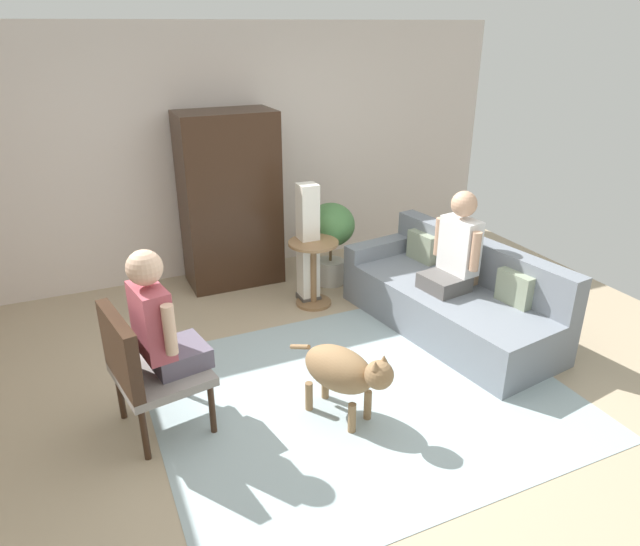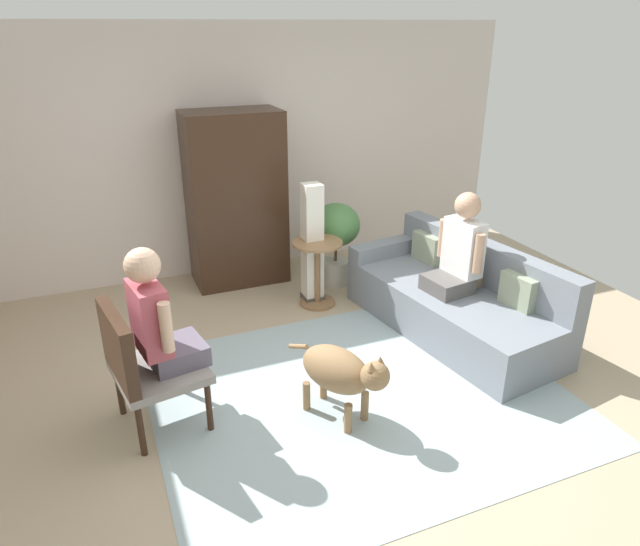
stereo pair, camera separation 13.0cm
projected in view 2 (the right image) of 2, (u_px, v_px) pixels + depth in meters
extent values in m
plane|color=tan|center=(342.00, 388.00, 4.40)|extent=(6.85, 6.85, 0.00)
cube|color=silver|center=(240.00, 151.00, 6.17)|extent=(6.31, 0.12, 2.62)
cube|color=#9EB2B7|center=(360.00, 395.00, 4.31)|extent=(3.01, 2.52, 0.01)
cube|color=slate|center=(451.00, 310.00, 5.14)|extent=(1.16, 2.18, 0.42)
cube|color=slate|center=(484.00, 262.00, 5.14)|extent=(0.48, 2.08, 0.38)
cube|color=slate|center=(389.00, 248.00, 5.77)|extent=(0.88, 0.30, 0.15)
cube|color=gray|center=(518.00, 291.00, 4.69)|extent=(0.15, 0.33, 0.28)
cube|color=tan|center=(468.00, 268.00, 5.14)|extent=(0.14, 0.30, 0.28)
cube|color=gray|center=(427.00, 248.00, 5.59)|extent=(0.15, 0.35, 0.28)
cylinder|color=#382316|center=(183.00, 371.00, 4.27)|extent=(0.04, 0.04, 0.39)
cylinder|color=#382316|center=(209.00, 406.00, 3.88)|extent=(0.04, 0.04, 0.39)
cylinder|color=#382316|center=(120.00, 390.00, 4.04)|extent=(0.04, 0.04, 0.39)
cylinder|color=#382316|center=(141.00, 430.00, 3.65)|extent=(0.04, 0.04, 0.39)
cube|color=gray|center=(160.00, 371.00, 3.87)|extent=(0.66, 0.70, 0.06)
cube|color=#382316|center=(118.00, 347.00, 3.64)|extent=(0.19, 0.62, 0.48)
cube|color=#585453|center=(447.00, 284.00, 4.99)|extent=(0.40, 0.40, 0.14)
cube|color=white|center=(463.00, 247.00, 4.93)|extent=(0.23, 0.38, 0.49)
sphere|color=tan|center=(468.00, 205.00, 4.78)|extent=(0.22, 0.22, 0.22)
cylinder|color=tan|center=(479.00, 253.00, 4.73)|extent=(0.08, 0.08, 0.34)
cylinder|color=tan|center=(443.00, 238.00, 5.08)|extent=(0.08, 0.08, 0.34)
cube|color=#5B5465|center=(177.00, 353.00, 3.89)|extent=(0.42, 0.41, 0.14)
cube|color=#B24C59|center=(150.00, 318.00, 3.69)|extent=(0.24, 0.38, 0.48)
sphere|color=#DDB293|center=(142.00, 265.00, 3.54)|extent=(0.23, 0.23, 0.23)
cylinder|color=#DDB293|center=(145.00, 301.00, 3.87)|extent=(0.08, 0.08, 0.34)
cylinder|color=#DDB293|center=(166.00, 327.00, 3.54)|extent=(0.08, 0.08, 0.34)
cylinder|color=olive|center=(317.00, 243.00, 5.46)|extent=(0.49, 0.49, 0.02)
cylinder|color=olive|center=(317.00, 275.00, 5.60)|extent=(0.06, 0.06, 0.64)
cylinder|color=olive|center=(317.00, 302.00, 5.72)|extent=(0.35, 0.35, 0.03)
ellipsoid|color=olive|center=(336.00, 369.00, 3.96)|extent=(0.52, 0.63, 0.31)
sphere|color=olive|center=(375.00, 376.00, 3.71)|extent=(0.20, 0.20, 0.20)
cone|color=olive|center=(380.00, 360.00, 3.71)|extent=(0.06, 0.06, 0.06)
cone|color=olive|center=(371.00, 366.00, 3.64)|extent=(0.06, 0.06, 0.06)
cylinder|color=olive|center=(298.00, 346.00, 4.16)|extent=(0.11, 0.18, 0.10)
cylinder|color=olive|center=(365.00, 406.00, 4.01)|extent=(0.06, 0.06, 0.23)
cylinder|color=olive|center=(348.00, 419.00, 3.88)|extent=(0.06, 0.06, 0.23)
cylinder|color=olive|center=(323.00, 385.00, 4.24)|extent=(0.06, 0.06, 0.23)
cylinder|color=olive|center=(307.00, 396.00, 4.12)|extent=(0.06, 0.06, 0.23)
cylinder|color=beige|center=(335.00, 272.00, 6.13)|extent=(0.29, 0.29, 0.26)
cylinder|color=brown|center=(336.00, 252.00, 6.03)|extent=(0.03, 0.03, 0.20)
ellipsoid|color=#477A41|center=(336.00, 225.00, 5.91)|extent=(0.50, 0.50, 0.45)
cube|color=#4C4742|center=(312.00, 297.00, 5.79)|extent=(0.20, 0.20, 0.06)
cube|color=white|center=(312.00, 241.00, 5.55)|extent=(0.18, 0.18, 1.15)
cube|color=#382316|center=(236.00, 199.00, 5.93)|extent=(0.97, 0.56, 1.81)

